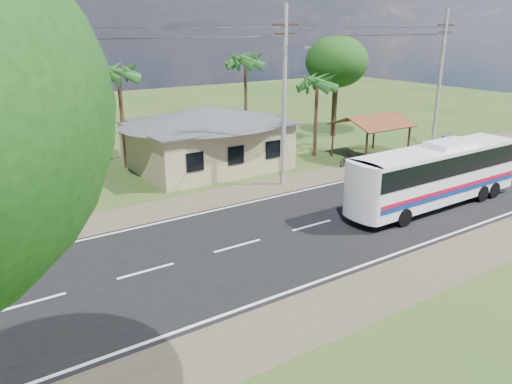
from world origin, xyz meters
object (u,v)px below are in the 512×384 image
at_px(waiting_shed, 372,122).
at_px(motorcycle, 346,159).
at_px(coach_bus, 437,170).
at_px(person, 442,145).

xyz_separation_m(waiting_shed, motorcycle, (-3.42, -0.95, -2.21)).
bearing_deg(coach_bus, waiting_shed, 61.75).
xyz_separation_m(motorcycle, person, (8.48, -1.87, 0.28)).
distance_m(waiting_shed, person, 6.11).
bearing_deg(motorcycle, waiting_shed, -93.87).
relative_size(coach_bus, motorcycle, 5.96).
bearing_deg(coach_bus, motorcycle, 77.86).
distance_m(coach_bus, motorcycle, 9.39).
distance_m(motorcycle, person, 8.69).
relative_size(coach_bus, person, 7.31).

